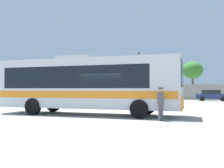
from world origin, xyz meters
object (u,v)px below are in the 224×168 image
roadside_tree_left (95,71)px  utility_pole_far (112,76)px  parked_car_leftmost_grey (86,95)px  utility_pole_near (139,74)px  roadside_tree_midleft (134,70)px  parked_car_rightmost_dark_blue (212,95)px  attendant_by_bus_door (161,102)px  parked_car_third_black (163,95)px  coach_bus_silver_orange (86,83)px  parked_car_second_grey (118,95)px  roadside_tree_midright (193,70)px

roadside_tree_left → utility_pole_far: bearing=-20.3°
parked_car_leftmost_grey → roadside_tree_left: (-1.69, 7.99, 4.44)m
utility_pole_near → roadside_tree_midleft: bearing=-135.2°
parked_car_rightmost_dark_blue → attendant_by_bus_door: bearing=-97.6°
parked_car_rightmost_dark_blue → utility_pole_near: 14.24m
parked_car_rightmost_dark_blue → utility_pole_far: 18.23m
attendant_by_bus_door → roadside_tree_left: 37.76m
parked_car_leftmost_grey → roadside_tree_left: size_ratio=0.62×
attendant_by_bus_door → roadside_tree_left: (-17.46, 33.21, 4.24)m
parked_car_third_black → utility_pole_near: (-5.25, 6.74, 3.51)m
roadside_tree_left → parked_car_rightmost_dark_blue: bearing=-20.8°
parked_car_third_black → roadside_tree_left: (-14.14, 7.75, 4.40)m
roadside_tree_left → roadside_tree_midleft: size_ratio=1.13×
coach_bus_silver_orange → parked_car_third_black: (1.71, 23.60, -1.18)m
coach_bus_silver_orange → parked_car_second_grey: bearing=102.4°
coach_bus_silver_orange → parked_car_leftmost_grey: size_ratio=2.51×
parked_car_rightmost_dark_blue → utility_pole_near: (-11.94, 6.92, 3.52)m
coach_bus_silver_orange → roadside_tree_midleft: 30.06m
parked_car_second_grey → parked_car_rightmost_dark_blue: (13.52, 0.19, 0.02)m
parked_car_second_grey → parked_car_third_black: size_ratio=0.99×
parked_car_rightmost_dark_blue → parked_car_leftmost_grey: bearing=-179.8°
coach_bus_silver_orange → parked_car_second_grey: (-5.13, 23.23, -1.20)m
parked_car_second_grey → parked_car_rightmost_dark_blue: size_ratio=0.93×
roadside_tree_left → roadside_tree_midright: bearing=0.8°
roadside_tree_midright → parked_car_rightmost_dark_blue: bearing=-71.3°
parked_car_second_grey → parked_car_rightmost_dark_blue: bearing=0.8°
roadside_tree_midleft → roadside_tree_midright: 10.12m
parked_car_third_black → utility_pole_near: utility_pole_near is taller
utility_pole_near → roadside_tree_midright: bearing=7.8°
parked_car_leftmost_grey → roadside_tree_midleft: 9.91m
utility_pole_far → roadside_tree_midleft: (4.07, -0.24, 0.94)m
parked_car_leftmost_grey → parked_car_rightmost_dark_blue: size_ratio=1.03×
roadside_tree_left → roadside_tree_midleft: roadside_tree_left is taller
coach_bus_silver_orange → roadside_tree_left: roadside_tree_left is taller
utility_pole_near → utility_pole_far: bearing=-174.0°
utility_pole_near → roadside_tree_midright: size_ratio=1.29×
roadside_tree_midright → roadside_tree_left: bearing=-179.2°
roadside_tree_midleft → roadside_tree_midright: (9.92, 2.00, -0.08)m
coach_bus_silver_orange → parked_car_third_black: 23.70m
coach_bus_silver_orange → parked_car_second_grey: coach_bus_silver_orange is taller
attendant_by_bus_door → parked_car_third_black: size_ratio=0.40×
attendant_by_bus_door → roadside_tree_midright: bearing=89.0°
attendant_by_bus_door → parked_car_rightmost_dark_blue: 25.51m
coach_bus_silver_orange → roadside_tree_left: 33.88m
coach_bus_silver_orange → roadside_tree_midright: bearing=79.9°
parked_car_second_grey → parked_car_leftmost_grey: bearing=178.7°
coach_bus_silver_orange → parked_car_rightmost_dark_blue: (8.39, 23.43, -1.18)m
attendant_by_bus_door → parked_car_leftmost_grey: 29.74m
parked_car_rightmost_dark_blue → roadside_tree_left: bearing=159.2°
parked_car_leftmost_grey → parked_car_rightmost_dark_blue: (19.13, 0.07, 0.05)m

